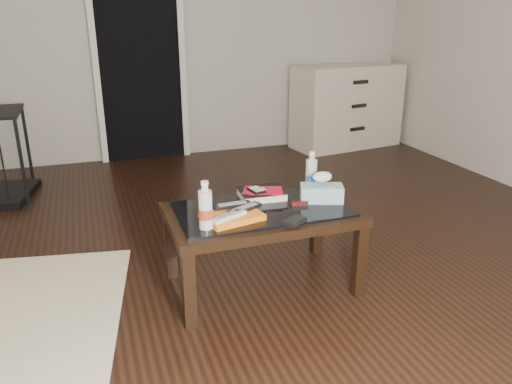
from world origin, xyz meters
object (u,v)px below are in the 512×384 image
Objects in this scene: textbook at (262,194)px; water_bottle_right at (311,172)px; water_bottle_left at (205,205)px; dresser at (347,106)px; coffee_table at (262,219)px; tissue_box at (322,193)px.

water_bottle_right reaches higher than textbook.
water_bottle_right is (0.70, 0.31, 0.00)m from water_bottle_left.
textbook is at bearing 37.88° from water_bottle_left.
textbook is (-1.88, -2.44, 0.03)m from dresser.
textbook is at bearing 70.94° from coffee_table.
dresser is at bearing 55.24° from textbook.
textbook is 1.05× the size of water_bottle_right.
tissue_box reaches higher than coffee_table.
tissue_box is at bearing -129.87° from dresser.
water_bottle_left is at bearing -155.89° from water_bottle_right.
water_bottle_right is at bearing -131.36° from dresser.
water_bottle_left is at bearing -139.30° from textbook.
tissue_box reaches higher than textbook.
tissue_box is at bearing -93.94° from water_bottle_right.
textbook is at bearing -178.76° from water_bottle_right.
water_bottle_right is at bearing 23.91° from coffee_table.
coffee_table is 4.20× the size of water_bottle_left.
water_bottle_right is 0.18m from tissue_box.
water_bottle_left is (-0.39, -0.31, 0.10)m from textbook.
textbook is (0.05, 0.15, 0.09)m from coffee_table.
coffee_table is 0.43m from water_bottle_right.
coffee_table is 0.18m from textbook.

